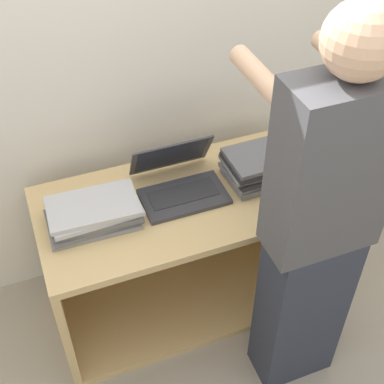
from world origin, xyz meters
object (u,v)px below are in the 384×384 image
(laptop_open, at_px, (180,183))
(laptop_stack_right, at_px, (267,165))
(laptop_stack_left, at_px, (94,213))
(person, at_px, (317,230))

(laptop_open, height_order, laptop_stack_right, laptop_open)
(laptop_stack_right, bearing_deg, laptop_open, 172.46)
(laptop_open, relative_size, laptop_stack_right, 0.95)
(laptop_stack_right, bearing_deg, laptop_stack_left, -179.86)
(laptop_open, bearing_deg, laptop_stack_left, -172.14)
(laptop_open, height_order, person, person)
(laptop_open, height_order, laptop_stack_left, laptop_open)
(laptop_open, distance_m, person, 0.69)
(person, bearing_deg, laptop_stack_left, 143.76)
(laptop_stack_left, distance_m, person, 0.91)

